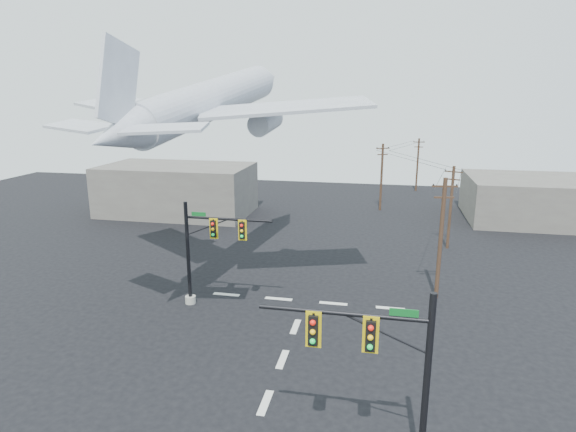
% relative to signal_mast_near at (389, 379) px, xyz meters
% --- Properties ---
extents(ground, '(120.00, 120.00, 0.00)m').
position_rel_signal_mast_near_xyz_m(ground, '(-5.68, 3.22, -4.09)').
color(ground, black).
rests_on(ground, ground).
extents(lane_markings, '(14.00, 21.20, 0.01)m').
position_rel_signal_mast_near_xyz_m(lane_markings, '(-5.68, 8.55, -4.08)').
color(lane_markings, silver).
rests_on(lane_markings, ground).
extents(signal_mast_near, '(6.79, 0.85, 7.69)m').
position_rel_signal_mast_near_xyz_m(signal_mast_near, '(0.00, 0.00, 0.00)').
color(signal_mast_near, gray).
rests_on(signal_mast_near, ground).
extents(signal_mast_far, '(6.43, 0.82, 7.43)m').
position_rel_signal_mast_near_xyz_m(signal_mast_far, '(-12.42, 13.22, -0.14)').
color(signal_mast_far, gray).
rests_on(signal_mast_far, ground).
extents(utility_pole_a, '(1.78, 0.38, 8.92)m').
position_rel_signal_mast_near_xyz_m(utility_pole_a, '(3.60, 17.74, 0.57)').
color(utility_pole_a, '#41291C').
rests_on(utility_pole_a, ground).
extents(utility_pole_b, '(1.56, 0.65, 8.01)m').
position_rel_signal_mast_near_xyz_m(utility_pole_b, '(5.77, 30.09, 0.10)').
color(utility_pole_b, '#41291C').
rests_on(utility_pole_b, ground).
extents(utility_pole_c, '(1.65, 0.76, 8.49)m').
position_rel_signal_mast_near_xyz_m(utility_pole_c, '(-0.90, 44.76, 0.35)').
color(utility_pole_c, '#41291C').
rests_on(utility_pole_c, ground).
extents(utility_pole_d, '(1.66, 0.28, 8.01)m').
position_rel_signal_mast_near_xyz_m(utility_pole_d, '(4.32, 58.73, 0.10)').
color(utility_pole_d, '#41291C').
rests_on(utility_pole_d, ground).
extents(power_lines, '(8.18, 41.00, 0.24)m').
position_rel_signal_mast_near_xyz_m(power_lines, '(2.83, 38.43, 3.61)').
color(power_lines, black).
extents(airliner, '(24.16, 25.63, 6.78)m').
position_rel_signal_mast_near_xyz_m(airliner, '(-13.21, 17.62, 9.92)').
color(airliner, silver).
extents(building_left, '(18.00, 10.00, 6.00)m').
position_rel_signal_mast_near_xyz_m(building_left, '(-25.68, 38.22, -1.09)').
color(building_left, '#646058').
rests_on(building_left, ground).
extents(building_right, '(14.00, 12.00, 5.00)m').
position_rel_signal_mast_near_xyz_m(building_right, '(16.32, 43.22, -1.59)').
color(building_right, '#646058').
rests_on(building_right, ground).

